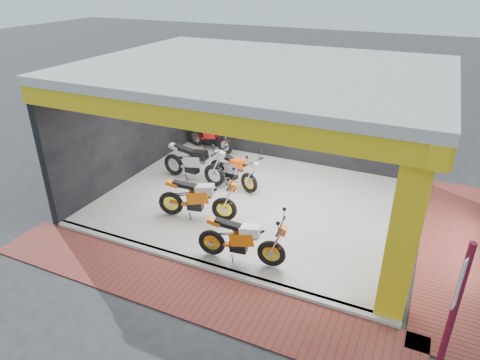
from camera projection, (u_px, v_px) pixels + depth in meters
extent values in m
plane|color=#2D2D30|center=(225.00, 243.00, 9.90)|extent=(80.00, 80.00, 0.00)
cube|color=silver|center=(258.00, 202.00, 11.51)|extent=(8.00, 6.00, 0.10)
cube|color=beige|center=(261.00, 69.00, 9.94)|extent=(8.40, 6.40, 0.20)
cube|color=black|center=(297.00, 110.00, 13.28)|extent=(8.20, 0.20, 3.50)
cube|color=black|center=(128.00, 122.00, 12.30)|extent=(0.20, 6.20, 3.50)
cube|color=yellow|center=(404.00, 233.00, 7.10)|extent=(0.50, 0.50, 3.50)
cube|color=yellow|center=(197.00, 118.00, 7.63)|extent=(8.40, 0.30, 0.40)
cube|color=yellow|center=(445.00, 102.00, 8.56)|extent=(0.30, 6.40, 0.40)
cube|color=silver|center=(203.00, 266.00, 9.05)|extent=(8.00, 0.20, 0.10)
cube|color=maroon|center=(184.00, 289.00, 8.43)|extent=(9.00, 1.40, 0.03)
cube|color=maroon|center=(453.00, 247.00, 9.71)|extent=(1.40, 7.00, 0.03)
cylinder|color=maroon|center=(452.00, 317.00, 6.05)|extent=(0.10, 0.10, 2.52)
cube|color=white|center=(463.00, 280.00, 5.76)|extent=(0.13, 0.34, 0.81)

